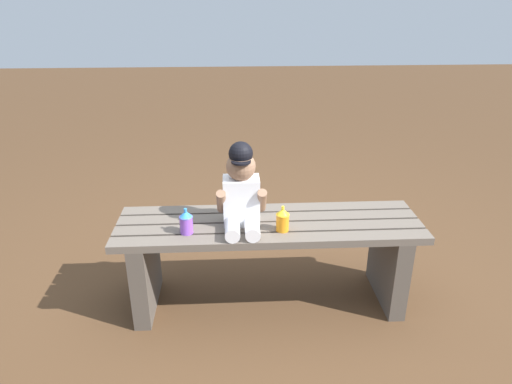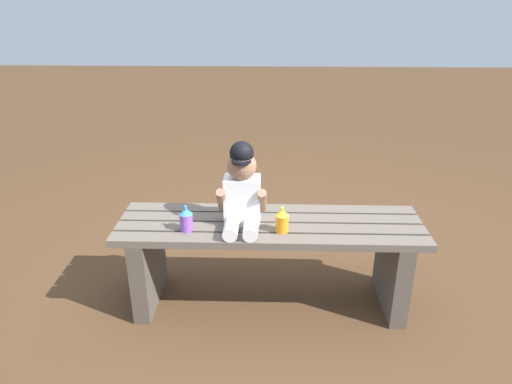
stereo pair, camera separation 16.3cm
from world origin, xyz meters
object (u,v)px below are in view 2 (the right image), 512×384
object	(u,v)px
sippy_cup_left	(186,219)
sippy_cup_right	(282,220)
park_bench	(270,250)
child_figure	(242,190)

from	to	relation	value
sippy_cup_left	sippy_cup_right	world-z (taller)	same
park_bench	sippy_cup_left	world-z (taller)	sippy_cup_left
sippy_cup_left	sippy_cup_right	bearing A→B (deg)	0.00
sippy_cup_right	park_bench	bearing A→B (deg)	120.69
park_bench	sippy_cup_left	distance (m)	0.45
sippy_cup_right	sippy_cup_left	bearing A→B (deg)	180.00
child_figure	park_bench	bearing A→B (deg)	9.37
park_bench	child_figure	xyz separation A→B (m)	(-0.13, -0.02, 0.33)
sippy_cup_right	child_figure	bearing A→B (deg)	159.64
park_bench	sippy_cup_right	distance (m)	0.24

